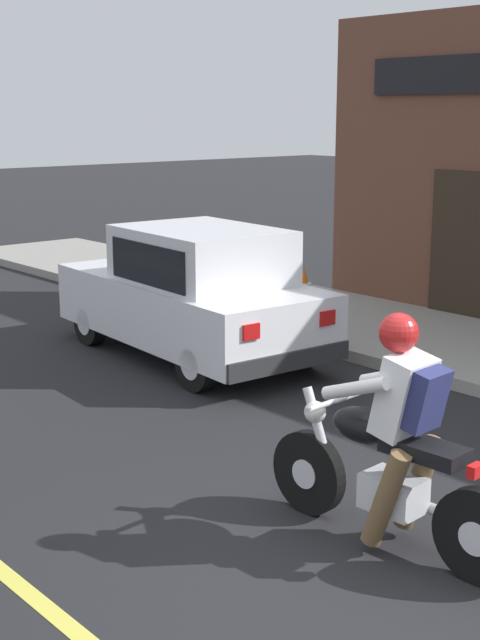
% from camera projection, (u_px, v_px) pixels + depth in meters
% --- Properties ---
extents(ground_plane, '(80.00, 80.00, 0.00)m').
position_uv_depth(ground_plane, '(395.00, 581.00, 5.57)').
color(ground_plane, black).
extents(sidewalk_curb, '(2.60, 22.00, 0.14)m').
position_uv_depth(sidewalk_curb, '(456.00, 347.00, 10.85)').
color(sidewalk_curb, gray).
rests_on(sidewalk_curb, ground).
extents(motorcycle_with_rider, '(0.57, 2.02, 1.62)m').
position_uv_depth(motorcycle_with_rider, '(392.00, 451.00, 5.89)').
color(motorcycle_with_rider, black).
rests_on(motorcycle_with_rider, ground).
extents(car_hatchback, '(1.92, 3.89, 1.57)m').
position_uv_depth(car_hatchback, '(193.00, 294.00, 10.52)').
color(car_hatchback, black).
rests_on(car_hatchback, ground).
extents(traffic_cone, '(0.36, 0.36, 0.60)m').
position_uv_depth(traffic_cone, '(304.00, 289.00, 12.53)').
color(traffic_cone, black).
rests_on(traffic_cone, sidewalk_curb).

